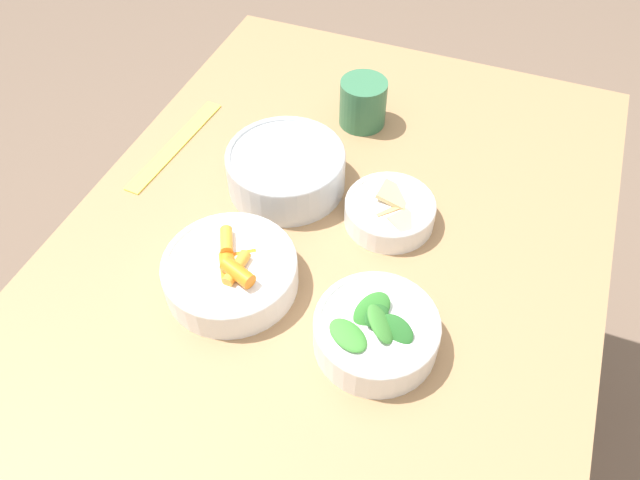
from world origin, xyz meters
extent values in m
plane|color=brown|center=(0.00, 0.00, 0.00)|extent=(10.00, 10.00, 0.00)
cube|color=#99724C|center=(0.00, 0.00, 0.76)|extent=(1.20, 0.80, 0.03)
cube|color=olive|center=(0.54, -0.34, 0.37)|extent=(0.06, 0.06, 0.75)
cube|color=olive|center=(0.54, 0.34, 0.37)|extent=(0.06, 0.06, 0.75)
cylinder|color=white|center=(-0.07, 0.10, 0.80)|extent=(0.19, 0.19, 0.05)
torus|color=white|center=(-0.07, 0.10, 0.82)|extent=(0.19, 0.19, 0.01)
cylinder|color=orange|center=(-0.11, 0.06, 0.81)|extent=(0.02, 0.05, 0.02)
cylinder|color=orange|center=(-0.05, 0.08, 0.81)|extent=(0.05, 0.04, 0.02)
cylinder|color=orange|center=(-0.08, 0.10, 0.82)|extent=(0.05, 0.05, 0.02)
cylinder|color=orange|center=(-0.09, 0.14, 0.81)|extent=(0.06, 0.02, 0.02)
cylinder|color=orange|center=(-0.05, 0.09, 0.81)|extent=(0.04, 0.05, 0.02)
cylinder|color=orange|center=(-0.08, 0.09, 0.83)|extent=(0.06, 0.02, 0.02)
cylinder|color=orange|center=(-0.04, 0.12, 0.83)|extent=(0.05, 0.04, 0.02)
cylinder|color=orange|center=(-0.09, 0.08, 0.84)|extent=(0.04, 0.05, 0.02)
cylinder|color=white|center=(-0.09, -0.12, 0.80)|extent=(0.16, 0.16, 0.05)
torus|color=white|center=(-0.09, -0.12, 0.83)|extent=(0.16, 0.16, 0.01)
ellipsoid|color=#2D7028|center=(-0.08, -0.11, 0.83)|extent=(0.07, 0.06, 0.04)
ellipsoid|color=#3D8433|center=(-0.13, -0.09, 0.83)|extent=(0.07, 0.07, 0.02)
ellipsoid|color=#4C933D|center=(-0.08, -0.06, 0.81)|extent=(0.05, 0.05, 0.02)
ellipsoid|color=#235B23|center=(-0.09, -0.11, 0.83)|extent=(0.05, 0.04, 0.02)
ellipsoid|color=#3D8433|center=(-0.10, -0.12, 0.84)|extent=(0.07, 0.06, 0.04)
ellipsoid|color=#2D7028|center=(-0.05, -0.11, 0.82)|extent=(0.05, 0.04, 0.01)
ellipsoid|color=#235B23|center=(-0.10, -0.14, 0.83)|extent=(0.05, 0.06, 0.03)
cylinder|color=silver|center=(0.14, 0.11, 0.81)|extent=(0.19, 0.19, 0.06)
torus|color=silver|center=(0.14, 0.11, 0.84)|extent=(0.19, 0.19, 0.01)
cylinder|color=#9E6B4C|center=(0.14, 0.11, 0.80)|extent=(0.17, 0.17, 0.04)
ellipsoid|color=#A36B4C|center=(0.18, 0.11, 0.83)|extent=(0.01, 0.01, 0.01)
ellipsoid|color=#8E5B3D|center=(0.15, 0.03, 0.82)|extent=(0.01, 0.01, 0.01)
ellipsoid|color=#8E5B3D|center=(0.20, 0.10, 0.82)|extent=(0.01, 0.01, 0.01)
ellipsoid|color=#AD7551|center=(0.12, 0.08, 0.83)|extent=(0.01, 0.01, 0.01)
ellipsoid|color=#A36B4C|center=(0.17, 0.11, 0.82)|extent=(0.01, 0.01, 0.01)
ellipsoid|color=#8E5B3D|center=(0.20, 0.12, 0.82)|extent=(0.01, 0.01, 0.01)
ellipsoid|color=#A36B4C|center=(0.16, 0.12, 0.82)|extent=(0.01, 0.01, 0.01)
ellipsoid|color=#AD7551|center=(0.20, 0.06, 0.82)|extent=(0.01, 0.01, 0.01)
ellipsoid|color=#8E5B3D|center=(0.18, 0.06, 0.82)|extent=(0.01, 0.01, 0.01)
ellipsoid|color=#8E5B3D|center=(0.17, 0.03, 0.82)|extent=(0.01, 0.01, 0.01)
ellipsoid|color=#A36B4C|center=(0.19, 0.07, 0.82)|extent=(0.01, 0.01, 0.01)
ellipsoid|color=#8E5B3D|center=(0.10, 0.06, 0.82)|extent=(0.01, 0.01, 0.01)
cylinder|color=tan|center=(0.21, 0.10, 0.83)|extent=(0.03, 0.03, 0.01)
cylinder|color=#E0A88E|center=(0.13, 0.06, 0.83)|extent=(0.03, 0.03, 0.01)
cylinder|color=white|center=(0.12, -0.07, 0.80)|extent=(0.14, 0.14, 0.04)
torus|color=white|center=(0.12, -0.07, 0.81)|extent=(0.14, 0.14, 0.01)
cube|color=tan|center=(0.15, -0.07, 0.80)|extent=(0.08, 0.08, 0.02)
cube|color=tan|center=(0.12, -0.05, 0.81)|extent=(0.07, 0.07, 0.02)
cube|color=tan|center=(0.12, -0.06, 0.81)|extent=(0.06, 0.06, 0.02)
cube|color=tan|center=(0.10, -0.10, 0.81)|extent=(0.06, 0.06, 0.01)
cube|color=tan|center=(0.15, -0.07, 0.82)|extent=(0.05, 0.05, 0.03)
cube|color=#EADB4C|center=(0.16, 0.33, 0.78)|extent=(0.26, 0.05, 0.00)
cylinder|color=#336B47|center=(0.34, 0.05, 0.82)|extent=(0.08, 0.08, 0.08)
camera|label=1|loc=(-0.53, -0.21, 1.49)|focal=35.00mm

